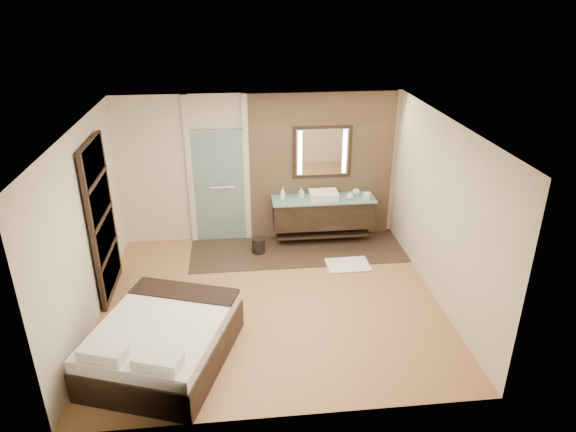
{
  "coord_description": "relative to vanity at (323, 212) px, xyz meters",
  "views": [
    {
      "loc": [
        -0.45,
        -6.49,
        4.36
      ],
      "look_at": [
        0.32,
        0.6,
        1.14
      ],
      "focal_mm": 32.0,
      "sensor_mm": 36.0,
      "label": 1
    }
  ],
  "objects": [
    {
      "name": "frosted_door",
      "position": [
        -1.85,
        0.28,
        0.56
      ],
      "size": [
        1.1,
        0.12,
        2.7
      ],
      "color": "#AEDCD3",
      "rests_on": "floor"
    },
    {
      "name": "vanity",
      "position": [
        0.0,
        0.0,
        0.0
      ],
      "size": [
        1.85,
        0.55,
        0.88
      ],
      "color": "black",
      "rests_on": "stone_wall"
    },
    {
      "name": "soap_bottle_c",
      "position": [
        0.46,
        -0.11,
        0.36
      ],
      "size": [
        0.15,
        0.15,
        0.15
      ],
      "primitive_type": "imported",
      "rotation": [
        0.0,
        0.0,
        -0.32
      ],
      "color": "#C2F4EC",
      "rests_on": "vanity"
    },
    {
      "name": "stone_wall",
      "position": [
        0.0,
        0.29,
        0.77
      ],
      "size": [
        2.6,
        0.08,
        2.7
      ],
      "primitive_type": "cube",
      "color": "tan",
      "rests_on": "floor"
    },
    {
      "name": "bath_mat",
      "position": [
        0.28,
        -0.96,
        -0.56
      ],
      "size": [
        0.73,
        0.52,
        0.02
      ],
      "primitive_type": "cube",
      "rotation": [
        0.0,
        0.0,
        0.02
      ],
      "color": "white",
      "rests_on": "floor"
    },
    {
      "name": "tissue_box",
      "position": [
        0.77,
        -0.11,
        0.33
      ],
      "size": [
        0.15,
        0.15,
        0.1
      ],
      "primitive_type": "cube",
      "rotation": [
        0.0,
        0.0,
        -0.35
      ],
      "color": "silver",
      "rests_on": "vanity"
    },
    {
      "name": "tile_strip",
      "position": [
        -0.5,
        -0.32,
        -0.57
      ],
      "size": [
        3.8,
        1.3,
        0.01
      ],
      "primitive_type": "cube",
      "color": "#33231C",
      "rests_on": "floor"
    },
    {
      "name": "soap_bottle_b",
      "position": [
        -0.39,
        0.08,
        0.38
      ],
      "size": [
        0.1,
        0.1,
        0.18
      ],
      "primitive_type": "imported",
      "rotation": [
        0.0,
        0.0,
        0.18
      ],
      "color": "#B2B2B2",
      "rests_on": "vanity"
    },
    {
      "name": "bed",
      "position": [
        -2.54,
        -3.07,
        -0.28
      ],
      "size": [
        2.02,
        2.25,
        0.72
      ],
      "rotation": [
        0.0,
        0.0,
        -0.33
      ],
      "color": "black",
      "rests_on": "floor"
    },
    {
      "name": "shoji_partition",
      "position": [
        -3.53,
        -1.32,
        0.63
      ],
      "size": [
        0.06,
        1.2,
        2.4
      ],
      "color": "black",
      "rests_on": "floor"
    },
    {
      "name": "floor",
      "position": [
        -1.1,
        -1.92,
        -0.58
      ],
      "size": [
        5.0,
        5.0,
        0.0
      ],
      "primitive_type": "plane",
      "color": "#A96A47",
      "rests_on": "ground"
    },
    {
      "name": "mirror_unit",
      "position": [
        0.0,
        0.24,
        1.07
      ],
      "size": [
        1.06,
        0.04,
        0.96
      ],
      "color": "black",
      "rests_on": "stone_wall"
    },
    {
      "name": "soap_bottle_a",
      "position": [
        -0.73,
        -0.02,
        0.4
      ],
      "size": [
        0.12,
        0.12,
        0.23
      ],
      "primitive_type": "imported",
      "rotation": [
        0.0,
        0.0,
        -0.36
      ],
      "color": "white",
      "rests_on": "vanity"
    },
    {
      "name": "waste_bin",
      "position": [
        -1.2,
        -0.34,
        -0.44
      ],
      "size": [
        0.24,
        0.24,
        0.29
      ],
      "primitive_type": "cylinder",
      "rotation": [
        0.0,
        0.0,
        -0.05
      ],
      "color": "black",
      "rests_on": "floor"
    },
    {
      "name": "cup",
      "position": [
        0.62,
        0.09,
        0.33
      ],
      "size": [
        0.16,
        0.16,
        0.1
      ],
      "primitive_type": "imported",
      "rotation": [
        0.0,
        0.0,
        0.36
      ],
      "color": "white",
      "rests_on": "vanity"
    }
  ]
}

